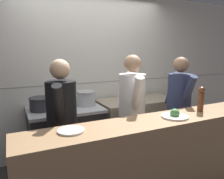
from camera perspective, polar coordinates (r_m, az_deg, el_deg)
wall_back_tiled at (r=3.59m, az=-5.74°, el=4.21°), size 8.00×0.06×2.60m
oven_range at (r=3.28m, az=-11.90°, el=-12.13°), size 1.01×0.71×0.87m
prep_counter at (r=3.71m, az=6.51°, el=-9.27°), size 1.27×0.65×0.88m
pass_counter at (r=2.48m, az=11.78°, el=-18.54°), size 2.81×0.45×0.98m
stock_pot at (r=3.08m, az=-18.01°, el=-3.49°), size 0.32×0.32×0.18m
sauce_pot at (r=3.13m, az=-12.29°, el=-3.10°), size 0.30×0.30×0.17m
braising_pot at (r=3.22m, az=-6.78°, el=-2.19°), size 0.28×0.28×0.21m
mixing_bowl_steel at (r=3.55m, az=6.24°, el=-1.85°), size 0.25×0.25×0.10m
chefs_knife at (r=3.37m, az=4.95°, el=-3.28°), size 0.38×0.06×0.02m
plated_dish_main at (r=1.94m, az=-10.68°, el=-10.50°), size 0.23×0.23×0.02m
plated_dish_appetiser at (r=2.38m, az=16.06°, el=-6.47°), size 0.28×0.28×0.10m
pepper_mill at (r=2.66m, az=22.22°, el=-2.22°), size 0.07×0.07×0.29m
chef_head_cook at (r=2.45m, az=-12.88°, el=-8.86°), size 0.41×0.68×1.59m
chef_sous at (r=2.78m, az=5.18°, el=-5.92°), size 0.40×0.71×1.62m
chef_line at (r=3.20m, az=16.99°, el=-4.52°), size 0.38×0.69×1.59m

